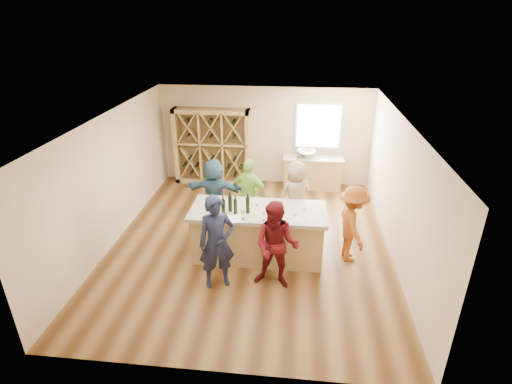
# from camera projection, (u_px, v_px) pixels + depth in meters

# --- Properties ---
(floor) EXTENTS (6.00, 7.00, 0.10)m
(floor) POSITION_uv_depth(u_px,v_px,m) (251.00, 244.00, 8.90)
(floor) COLOR brown
(floor) RESTS_ON ground
(ceiling) EXTENTS (6.00, 7.00, 0.10)m
(ceiling) POSITION_uv_depth(u_px,v_px,m) (250.00, 116.00, 7.68)
(ceiling) COLOR white
(ceiling) RESTS_ON ground
(wall_back) EXTENTS (6.00, 0.10, 2.80)m
(wall_back) POSITION_uv_depth(u_px,v_px,m) (265.00, 136.00, 11.49)
(wall_back) COLOR beige
(wall_back) RESTS_ON ground
(wall_front) EXTENTS (6.00, 0.10, 2.80)m
(wall_front) POSITION_uv_depth(u_px,v_px,m) (217.00, 296.00, 5.09)
(wall_front) COLOR beige
(wall_front) RESTS_ON ground
(wall_left) EXTENTS (0.10, 7.00, 2.80)m
(wall_left) POSITION_uv_depth(u_px,v_px,m) (110.00, 179.00, 8.59)
(wall_left) COLOR beige
(wall_left) RESTS_ON ground
(wall_right) EXTENTS (0.10, 7.00, 2.80)m
(wall_right) POSITION_uv_depth(u_px,v_px,m) (401.00, 192.00, 7.99)
(wall_right) COLOR beige
(wall_right) RESTS_ON ground
(window_frame) EXTENTS (1.30, 0.06, 1.30)m
(window_frame) POSITION_uv_depth(u_px,v_px,m) (318.00, 126.00, 11.13)
(window_frame) COLOR white
(window_frame) RESTS_ON wall_back
(window_pane) EXTENTS (1.18, 0.01, 1.18)m
(window_pane) POSITION_uv_depth(u_px,v_px,m) (318.00, 126.00, 11.09)
(window_pane) COLOR white
(window_pane) RESTS_ON wall_back
(wine_rack) EXTENTS (2.20, 0.45, 2.20)m
(wine_rack) POSITION_uv_depth(u_px,v_px,m) (212.00, 147.00, 11.51)
(wine_rack) COLOR tan
(wine_rack) RESTS_ON floor
(back_counter_base) EXTENTS (1.60, 0.58, 0.86)m
(back_counter_base) POSITION_uv_depth(u_px,v_px,m) (312.00, 173.00, 11.45)
(back_counter_base) COLOR tan
(back_counter_base) RESTS_ON floor
(back_counter_top) EXTENTS (1.70, 0.62, 0.06)m
(back_counter_top) POSITION_uv_depth(u_px,v_px,m) (313.00, 158.00, 11.25)
(back_counter_top) COLOR #A99D8B
(back_counter_top) RESTS_ON back_counter_base
(sink) EXTENTS (0.54, 0.54, 0.19)m
(sink) POSITION_uv_depth(u_px,v_px,m) (306.00, 154.00, 11.22)
(sink) COLOR silver
(sink) RESTS_ON back_counter_top
(faucet) EXTENTS (0.02, 0.02, 0.30)m
(faucet) POSITION_uv_depth(u_px,v_px,m) (306.00, 150.00, 11.36)
(faucet) COLOR silver
(faucet) RESTS_ON back_counter_top
(tasting_counter_base) EXTENTS (2.60, 1.00, 1.00)m
(tasting_counter_base) POSITION_uv_depth(u_px,v_px,m) (258.00, 235.00, 8.21)
(tasting_counter_base) COLOR tan
(tasting_counter_base) RESTS_ON floor
(tasting_counter_top) EXTENTS (2.72, 1.12, 0.08)m
(tasting_counter_top) POSITION_uv_depth(u_px,v_px,m) (258.00, 211.00, 7.99)
(tasting_counter_top) COLOR #A99D8B
(tasting_counter_top) RESTS_ON tasting_counter_base
(wine_bottle_a) EXTENTS (0.09, 0.09, 0.30)m
(wine_bottle_a) POSITION_uv_depth(u_px,v_px,m) (215.00, 203.00, 7.90)
(wine_bottle_a) COLOR black
(wine_bottle_a) RESTS_ON tasting_counter_top
(wine_bottle_b) EXTENTS (0.09, 0.09, 0.33)m
(wine_bottle_b) POSITION_uv_depth(u_px,v_px,m) (223.00, 207.00, 7.70)
(wine_bottle_b) COLOR black
(wine_bottle_b) RESTS_ON tasting_counter_top
(wine_bottle_c) EXTENTS (0.10, 0.10, 0.33)m
(wine_bottle_c) POSITION_uv_depth(u_px,v_px,m) (230.00, 203.00, 7.85)
(wine_bottle_c) COLOR black
(wine_bottle_c) RESTS_ON tasting_counter_top
(wine_bottle_d) EXTENTS (0.09, 0.09, 0.30)m
(wine_bottle_d) POSITION_uv_depth(u_px,v_px,m) (235.00, 206.00, 7.76)
(wine_bottle_d) COLOR black
(wine_bottle_d) RESTS_ON tasting_counter_top
(wine_bottle_e) EXTENTS (0.09, 0.09, 0.33)m
(wine_bottle_e) POSITION_uv_depth(u_px,v_px,m) (248.00, 205.00, 7.78)
(wine_bottle_e) COLOR black
(wine_bottle_e) RESTS_ON tasting_counter_top
(wine_glass_a) EXTENTS (0.09, 0.09, 0.18)m
(wine_glass_a) POSITION_uv_depth(u_px,v_px,m) (243.00, 215.00, 7.57)
(wine_glass_a) COLOR white
(wine_glass_a) RESTS_ON tasting_counter_top
(wine_glass_b) EXTENTS (0.08, 0.08, 0.17)m
(wine_glass_b) POSITION_uv_depth(u_px,v_px,m) (264.00, 216.00, 7.53)
(wine_glass_b) COLOR white
(wine_glass_b) RESTS_ON tasting_counter_top
(wine_glass_c) EXTENTS (0.08, 0.08, 0.19)m
(wine_glass_c) POSITION_uv_depth(u_px,v_px,m) (294.00, 218.00, 7.45)
(wine_glass_c) COLOR white
(wine_glass_c) RESTS_ON tasting_counter_top
(wine_glass_d) EXTENTS (0.10, 0.10, 0.20)m
(wine_glass_d) POSITION_uv_depth(u_px,v_px,m) (282.00, 211.00, 7.71)
(wine_glass_d) COLOR white
(wine_glass_d) RESTS_ON tasting_counter_top
(wine_glass_e) EXTENTS (0.10, 0.10, 0.20)m
(wine_glass_e) POSITION_uv_depth(u_px,v_px,m) (304.00, 213.00, 7.63)
(wine_glass_e) COLOR white
(wine_glass_e) RESTS_ON tasting_counter_top
(tasting_menu_a) EXTENTS (0.31, 0.37, 0.00)m
(tasting_menu_a) POSITION_uv_depth(u_px,v_px,m) (235.00, 219.00, 7.62)
(tasting_menu_a) COLOR white
(tasting_menu_a) RESTS_ON tasting_counter_top
(tasting_menu_b) EXTENTS (0.31, 0.36, 0.00)m
(tasting_menu_b) POSITION_uv_depth(u_px,v_px,m) (272.00, 219.00, 7.61)
(tasting_menu_b) COLOR white
(tasting_menu_b) RESTS_ON tasting_counter_top
(tasting_menu_c) EXTENTS (0.30, 0.35, 0.00)m
(tasting_menu_c) POSITION_uv_depth(u_px,v_px,m) (300.00, 220.00, 7.58)
(tasting_menu_c) COLOR white
(tasting_menu_c) RESTS_ON tasting_counter_top
(person_near_left) EXTENTS (0.79, 0.69, 1.82)m
(person_near_left) POSITION_uv_depth(u_px,v_px,m) (217.00, 242.00, 7.18)
(person_near_left) COLOR #191E38
(person_near_left) RESTS_ON floor
(person_near_right) EXTENTS (0.89, 0.58, 1.71)m
(person_near_right) POSITION_uv_depth(u_px,v_px,m) (276.00, 246.00, 7.17)
(person_near_right) COLOR #590F14
(person_near_right) RESTS_ON floor
(person_server) EXTENTS (0.68, 1.12, 1.62)m
(person_server) POSITION_uv_depth(u_px,v_px,m) (352.00, 224.00, 7.98)
(person_server) COLOR #994C19
(person_server) RESTS_ON floor
(person_far_mid) EXTENTS (1.11, 0.85, 1.69)m
(person_far_mid) POSITION_uv_depth(u_px,v_px,m) (250.00, 194.00, 9.18)
(person_far_mid) COLOR #8CC64C
(person_far_mid) RESTS_ON floor
(person_far_right) EXTENTS (0.95, 0.84, 1.64)m
(person_far_right) POSITION_uv_depth(u_px,v_px,m) (296.00, 195.00, 9.19)
(person_far_right) COLOR gray
(person_far_right) RESTS_ON floor
(person_far_left) EXTENTS (1.51, 0.57, 1.62)m
(person_far_left) POSITION_uv_depth(u_px,v_px,m) (215.00, 192.00, 9.38)
(person_far_left) COLOR #335972
(person_far_left) RESTS_ON floor
(wine_glass_f) EXTENTS (0.07, 0.07, 0.18)m
(wine_glass_f) POSITION_uv_depth(u_px,v_px,m) (257.00, 201.00, 8.12)
(wine_glass_f) COLOR white
(wine_glass_f) RESTS_ON tasting_counter_top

